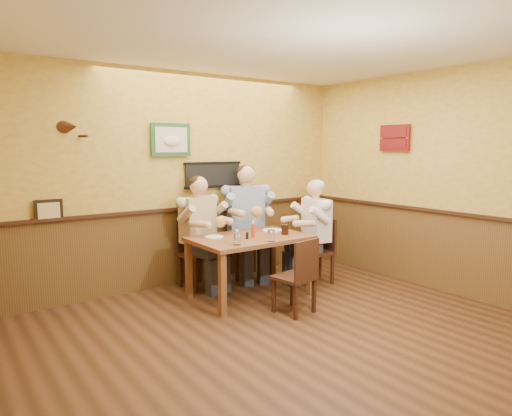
# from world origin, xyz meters

# --- Properties ---
(room) EXTENTS (5.02, 5.03, 2.81)m
(room) POSITION_xyz_m (0.13, 0.17, 1.69)
(room) COLOR #351E10
(room) RESTS_ON ground
(dining_table) EXTENTS (1.40, 0.90, 0.75)m
(dining_table) POSITION_xyz_m (0.37, 1.50, 0.66)
(dining_table) COLOR brown
(dining_table) RESTS_ON ground
(chair_back_left) EXTENTS (0.49, 0.49, 0.92)m
(chair_back_left) POSITION_xyz_m (0.03, 2.20, 0.46)
(chair_back_left) COLOR #381D11
(chair_back_left) RESTS_ON ground
(chair_back_right) EXTENTS (0.57, 0.57, 0.99)m
(chair_back_right) POSITION_xyz_m (0.81, 2.25, 0.50)
(chair_back_right) COLOR #381D11
(chair_back_right) RESTS_ON ground
(chair_right_end) EXTENTS (0.48, 0.48, 0.88)m
(chair_right_end) POSITION_xyz_m (1.43, 1.47, 0.44)
(chair_right_end) COLOR #381D11
(chair_right_end) RESTS_ON ground
(chair_near_side) EXTENTS (0.45, 0.45, 0.84)m
(chair_near_side) POSITION_xyz_m (0.44, 0.76, 0.42)
(chair_near_side) COLOR #381D11
(chair_near_side) RESTS_ON ground
(diner_tan_shirt) EXTENTS (0.70, 0.70, 1.31)m
(diner_tan_shirt) POSITION_xyz_m (0.03, 2.20, 0.66)
(diner_tan_shirt) COLOR #CBB68C
(diner_tan_shirt) RESTS_ON ground
(diner_blue_polo) EXTENTS (0.82, 0.82, 1.42)m
(diner_blue_polo) POSITION_xyz_m (0.81, 2.25, 0.71)
(diner_blue_polo) COLOR #7C95BB
(diner_blue_polo) RESTS_ON ground
(diner_white_elder) EXTENTS (0.69, 0.69, 1.26)m
(diner_white_elder) POSITION_xyz_m (1.43, 1.47, 0.63)
(diner_white_elder) COLOR silver
(diner_white_elder) RESTS_ON ground
(water_glass_left) EXTENTS (0.11, 0.11, 0.13)m
(water_glass_left) POSITION_xyz_m (-0.03, 1.19, 0.82)
(water_glass_left) COLOR white
(water_glass_left) RESTS_ON dining_table
(water_glass_mid) EXTENTS (0.10, 0.10, 0.13)m
(water_glass_mid) POSITION_xyz_m (0.39, 1.12, 0.82)
(water_glass_mid) COLOR white
(water_glass_mid) RESTS_ON dining_table
(cola_tumbler) EXTENTS (0.11, 0.11, 0.12)m
(cola_tumbler) POSITION_xyz_m (0.79, 1.36, 0.81)
(cola_tumbler) COLOR black
(cola_tumbler) RESTS_ON dining_table
(hot_sauce_bottle) EXTENTS (0.05, 0.05, 0.19)m
(hot_sauce_bottle) POSITION_xyz_m (0.36, 1.43, 0.84)
(hot_sauce_bottle) COLOR red
(hot_sauce_bottle) RESTS_ON dining_table
(salt_shaker) EXTENTS (0.04, 0.04, 0.09)m
(salt_shaker) POSITION_xyz_m (0.23, 1.58, 0.79)
(salt_shaker) COLOR silver
(salt_shaker) RESTS_ON dining_table
(pepper_shaker) EXTENTS (0.04, 0.04, 0.08)m
(pepper_shaker) POSITION_xyz_m (0.25, 1.39, 0.79)
(pepper_shaker) COLOR black
(pepper_shaker) RESTS_ON dining_table
(plate_far_left) EXTENTS (0.27, 0.27, 0.01)m
(plate_far_left) POSITION_xyz_m (-0.02, 1.70, 0.76)
(plate_far_left) COLOR white
(plate_far_left) RESTS_ON dining_table
(plate_far_right) EXTENTS (0.32, 0.32, 0.02)m
(plate_far_right) POSITION_xyz_m (0.81, 1.63, 0.76)
(plate_far_right) COLOR white
(plate_far_right) RESTS_ON dining_table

